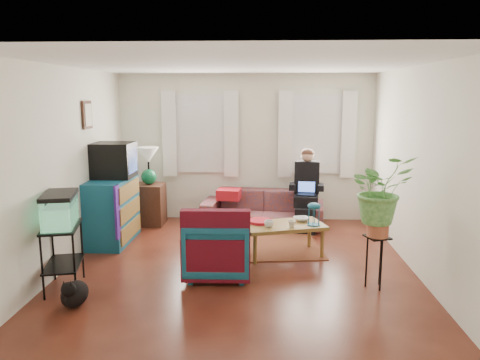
# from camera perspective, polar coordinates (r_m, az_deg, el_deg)

# --- Properties ---
(floor) EXTENTS (4.50, 5.00, 0.01)m
(floor) POSITION_cam_1_polar(r_m,az_deg,el_deg) (6.23, -0.18, -10.67)
(floor) COLOR #4F2B14
(floor) RESTS_ON ground
(ceiling) EXTENTS (4.50, 5.00, 0.01)m
(ceiling) POSITION_cam_1_polar(r_m,az_deg,el_deg) (5.83, -0.19, 13.93)
(ceiling) COLOR white
(ceiling) RESTS_ON wall_back
(wall_back) EXTENTS (4.50, 0.01, 2.60)m
(wall_back) POSITION_cam_1_polar(r_m,az_deg,el_deg) (8.37, 0.69, 3.93)
(wall_back) COLOR silver
(wall_back) RESTS_ON floor
(wall_front) EXTENTS (4.50, 0.01, 2.60)m
(wall_front) POSITION_cam_1_polar(r_m,az_deg,el_deg) (3.45, -2.31, -5.39)
(wall_front) COLOR silver
(wall_front) RESTS_ON floor
(wall_left) EXTENTS (0.01, 5.00, 2.60)m
(wall_left) POSITION_cam_1_polar(r_m,az_deg,el_deg) (6.41, -20.70, 1.29)
(wall_left) COLOR silver
(wall_left) RESTS_ON floor
(wall_right) EXTENTS (0.01, 5.00, 2.60)m
(wall_right) POSITION_cam_1_polar(r_m,az_deg,el_deg) (6.20, 21.06, 0.98)
(wall_right) COLOR silver
(wall_right) RESTS_ON floor
(window_left) EXTENTS (1.08, 0.04, 1.38)m
(window_left) POSITION_cam_1_polar(r_m,az_deg,el_deg) (8.39, -4.81, 5.63)
(window_left) COLOR white
(window_left) RESTS_ON wall_back
(window_right) EXTENTS (1.08, 0.04, 1.38)m
(window_right) POSITION_cam_1_polar(r_m,az_deg,el_deg) (8.37, 9.31, 5.52)
(window_right) COLOR white
(window_right) RESTS_ON wall_back
(curtains_left) EXTENTS (1.36, 0.06, 1.50)m
(curtains_left) POSITION_cam_1_polar(r_m,az_deg,el_deg) (8.31, -4.88, 5.58)
(curtains_left) COLOR white
(curtains_left) RESTS_ON wall_back
(curtains_right) EXTENTS (1.36, 0.06, 1.50)m
(curtains_right) POSITION_cam_1_polar(r_m,az_deg,el_deg) (8.29, 9.37, 5.47)
(curtains_right) COLOR white
(curtains_right) RESTS_ON wall_back
(picture_frame) EXTENTS (0.04, 0.32, 0.40)m
(picture_frame) POSITION_cam_1_polar(r_m,az_deg,el_deg) (7.12, -18.07, 7.55)
(picture_frame) COLOR #3D2616
(picture_frame) RESTS_ON wall_left
(area_rug) EXTENTS (2.17, 1.82, 0.01)m
(area_rug) POSITION_cam_1_polar(r_m,az_deg,el_deg) (7.17, 1.34, -7.76)
(area_rug) COLOR brown
(area_rug) RESTS_ON floor
(sofa) EXTENTS (2.14, 1.05, 0.80)m
(sofa) POSITION_cam_1_polar(r_m,az_deg,el_deg) (8.07, 2.79, -2.79)
(sofa) COLOR brown
(sofa) RESTS_ON floor
(seated_person) EXTENTS (0.58, 0.69, 1.23)m
(seated_person) POSITION_cam_1_polar(r_m,az_deg,el_deg) (7.98, 8.10, -1.49)
(seated_person) COLOR black
(seated_person) RESTS_ON sofa
(side_table) EXTENTS (0.50, 0.50, 0.71)m
(side_table) POSITION_cam_1_polar(r_m,az_deg,el_deg) (8.29, -10.93, -2.93)
(side_table) COLOR #412E18
(side_table) RESTS_ON floor
(table_lamp) EXTENTS (0.37, 0.37, 0.65)m
(table_lamp) POSITION_cam_1_polar(r_m,az_deg,el_deg) (8.17, -11.09, 1.60)
(table_lamp) COLOR white
(table_lamp) RESTS_ON side_table
(dresser) EXTENTS (0.57, 1.11, 0.99)m
(dresser) POSITION_cam_1_polar(r_m,az_deg,el_deg) (7.41, -15.36, -3.60)
(dresser) COLOR #125371
(dresser) RESTS_ON floor
(crt_tv) EXTENTS (0.62, 0.56, 0.53)m
(crt_tv) POSITION_cam_1_polar(r_m,az_deg,el_deg) (7.36, -15.20, 2.37)
(crt_tv) COLOR black
(crt_tv) RESTS_ON dresser
(aquarium_stand) EXTENTS (0.52, 0.74, 0.75)m
(aquarium_stand) POSITION_cam_1_polar(r_m,az_deg,el_deg) (5.86, -20.74, -8.82)
(aquarium_stand) COLOR black
(aquarium_stand) RESTS_ON floor
(aquarium) EXTENTS (0.47, 0.68, 0.40)m
(aquarium) POSITION_cam_1_polar(r_m,az_deg,el_deg) (5.71, -21.11, -3.34)
(aquarium) COLOR #7FD899
(aquarium) RESTS_ON aquarium_stand
(black_cat) EXTENTS (0.28, 0.42, 0.35)m
(black_cat) POSITION_cam_1_polar(r_m,az_deg,el_deg) (5.42, -19.51, -12.66)
(black_cat) COLOR black
(black_cat) RESTS_ON floor
(armchair) EXTENTS (0.81, 0.76, 0.81)m
(armchair) POSITION_cam_1_polar(r_m,az_deg,el_deg) (5.89, -2.74, -7.75)
(armchair) COLOR #105063
(armchair) RESTS_ON floor
(serape_throw) EXTENTS (0.82, 0.21, 0.67)m
(serape_throw) POSITION_cam_1_polar(r_m,az_deg,el_deg) (5.54, -2.99, -7.09)
(serape_throw) COLOR #9E0A0A
(serape_throw) RESTS_ON armchair
(coffee_table) EXTENTS (1.23, 0.90, 0.46)m
(coffee_table) POSITION_cam_1_polar(r_m,az_deg,el_deg) (6.64, 5.33, -7.27)
(coffee_table) COLOR brown
(coffee_table) RESTS_ON floor
(cup_a) EXTENTS (0.16, 0.16, 0.10)m
(cup_a) POSITION_cam_1_polar(r_m,az_deg,el_deg) (6.40, 3.53, -5.34)
(cup_a) COLOR white
(cup_a) RESTS_ON coffee_table
(cup_b) EXTENTS (0.13, 0.13, 0.09)m
(cup_b) POSITION_cam_1_polar(r_m,az_deg,el_deg) (6.42, 6.33, -5.35)
(cup_b) COLOR beige
(cup_b) RESTS_ON coffee_table
(bowl) EXTENTS (0.27, 0.27, 0.05)m
(bowl) POSITION_cam_1_polar(r_m,az_deg,el_deg) (6.77, 7.51, -4.73)
(bowl) COLOR white
(bowl) RESTS_ON coffee_table
(snack_tray) EXTENTS (0.43, 0.43, 0.04)m
(snack_tray) POSITION_cam_1_polar(r_m,az_deg,el_deg) (6.62, 2.46, -5.05)
(snack_tray) COLOR #B21414
(snack_tray) RESTS_ON coffee_table
(birdcage) EXTENTS (0.23, 0.23, 0.32)m
(birdcage) POSITION_cam_1_polar(r_m,az_deg,el_deg) (6.54, 9.00, -4.10)
(birdcage) COLOR #115B6B
(birdcage) RESTS_ON coffee_table
(plant_stand) EXTENTS (0.34, 0.34, 0.63)m
(plant_stand) POSITION_cam_1_polar(r_m,az_deg,el_deg) (5.76, 16.25, -9.58)
(plant_stand) COLOR black
(plant_stand) RESTS_ON floor
(potted_plant) EXTENTS (0.88, 0.82, 0.79)m
(potted_plant) POSITION_cam_1_polar(r_m,az_deg,el_deg) (5.56, 16.63, -2.33)
(potted_plant) COLOR #599947
(potted_plant) RESTS_ON plant_stand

